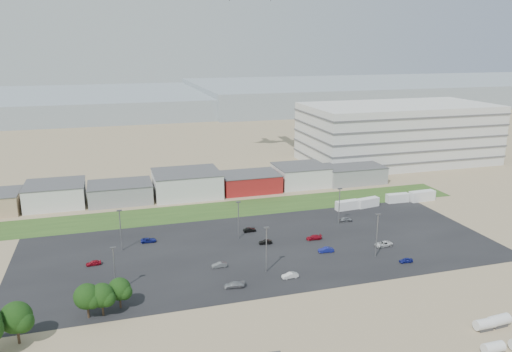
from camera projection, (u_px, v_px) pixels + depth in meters
name	position (u px, v px, depth m)	size (l,w,h in m)	color
ground	(267.00, 286.00, 106.74)	(700.00, 700.00, 0.00)	#96855F
parking_lot	(262.00, 248.00, 126.64)	(120.00, 50.00, 0.01)	black
grass_strip	(216.00, 210.00, 154.87)	(160.00, 16.00, 0.02)	#2D501E
hills_backdrop	(196.00, 101.00, 408.21)	(700.00, 200.00, 9.00)	gray
building_row	(154.00, 186.00, 166.72)	(170.00, 20.00, 8.00)	silver
parking_garage	(397.00, 133.00, 216.37)	(80.00, 40.00, 25.00)	silver
storage_tank_nw	(485.00, 324.00, 90.21)	(3.82, 1.91, 2.29)	silver
storage_tank_ne	(499.00, 320.00, 91.36)	(4.05, 2.02, 2.43)	silver
storage_tank_sw	(493.00, 347.00, 83.30)	(3.71, 1.86, 2.23)	silver
box_trailer_a	(347.00, 205.00, 155.54)	(7.53, 2.35, 2.82)	silver
box_trailer_b	(368.00, 202.00, 158.10)	(7.53, 2.35, 2.82)	silver
box_trailer_c	(397.00, 198.00, 162.68)	(7.53, 2.35, 2.82)	silver
box_trailer_d	(422.00, 196.00, 164.11)	(8.75, 2.73, 3.28)	silver
tree_left	(16.00, 321.00, 85.24)	(5.87, 5.87, 8.80)	black
tree_mid	(87.00, 299.00, 93.41)	(5.23, 5.23, 7.84)	black
tree_right	(102.00, 298.00, 94.27)	(4.96, 4.96, 7.45)	black
tree_near	(119.00, 291.00, 97.01)	(4.77, 4.77, 7.15)	black
lightpole_front_l	(115.00, 270.00, 102.77)	(1.19, 0.50, 10.10)	slate
lightpole_front_m	(266.00, 250.00, 111.99)	(1.27, 0.53, 10.81)	slate
lightpole_front_r	(377.00, 235.00, 120.04)	(1.29, 0.54, 10.97)	slate
lightpole_back_l	(121.00, 230.00, 123.79)	(1.25, 0.52, 10.63)	slate
lightpole_back_m	(238.00, 220.00, 131.71)	(1.20, 0.50, 10.17)	slate
lightpole_back_r	(339.00, 206.00, 141.99)	(1.26, 0.52, 10.69)	slate
parked_car_0	(383.00, 244.00, 127.42)	(2.14, 4.64, 1.29)	silver
parked_car_1	(326.00, 250.00, 123.79)	(1.36, 3.89, 1.28)	navy
parked_car_2	(406.00, 260.00, 118.05)	(1.30, 3.24, 1.11)	navy
parked_car_3	(234.00, 285.00, 105.96)	(1.82, 4.47, 1.30)	#A5A5AA
parked_car_4	(219.00, 265.00, 115.49)	(1.25, 3.58, 1.18)	#595B5E
parked_car_5	(94.00, 263.00, 116.60)	(1.39, 3.46, 1.18)	maroon
parked_car_7	(265.00, 242.00, 128.86)	(1.18, 3.38, 1.11)	black
parked_car_8	(346.00, 219.00, 145.23)	(1.53, 3.79, 1.29)	#A5A5AA
parked_car_9	(149.00, 240.00, 130.07)	(1.86, 4.04, 1.12)	navy
parked_car_10	(91.00, 302.00, 98.95)	(1.60, 3.94, 1.14)	#595B5E
parked_car_11	(250.00, 230.00, 137.14)	(1.23, 3.52, 1.16)	black
parked_car_12	(314.00, 237.00, 131.84)	(1.68, 4.13, 1.20)	maroon
parked_car_13	(290.00, 275.00, 110.23)	(1.31, 3.74, 1.23)	silver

